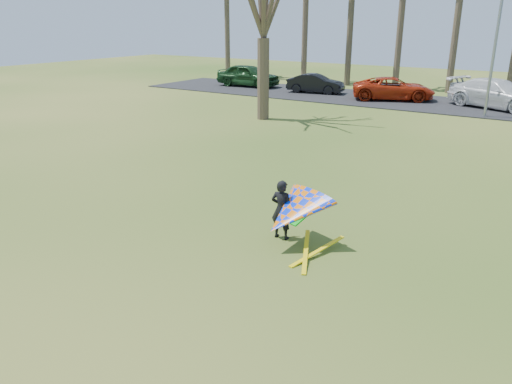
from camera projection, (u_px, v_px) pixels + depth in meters
The scene contains 8 objects.
ground at pixel (207, 264), 11.06m from camera, with size 100.00×100.00×0.00m, color #1E4D10.
parking_strip at pixel (458, 106), 30.84m from camera, with size 46.00×7.00×0.06m, color black.
streetlight at pixel (500, 32), 25.90m from camera, with size 2.28×0.18×8.00m.
car_0 at pixel (248, 75), 39.35m from camera, with size 2.03×5.05×1.72m, color #173A19.
car_1 at pixel (316, 83), 35.92m from camera, with size 1.42×4.06×1.34m, color black.
car_2 at pixel (393, 89), 32.81m from camera, with size 2.43×5.27×1.46m, color #AA270D.
car_3 at pixel (497, 94), 29.65m from camera, with size 2.38×5.86×1.70m, color silver.
kite_flyer at pixel (292, 212), 11.70m from camera, with size 2.13×2.39×2.02m.
Camera 1 is at (6.32, -7.72, 5.13)m, focal length 35.00 mm.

